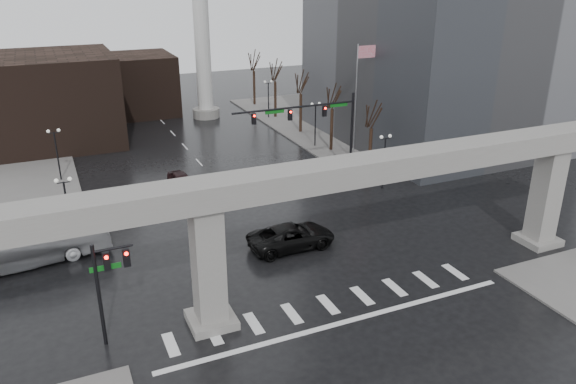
# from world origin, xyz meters

# --- Properties ---
(ground) EXTENTS (160.00, 160.00, 0.00)m
(ground) POSITION_xyz_m (0.00, 0.00, 0.00)
(ground) COLOR black
(ground) RESTS_ON ground
(sidewalk_ne) EXTENTS (28.00, 36.00, 0.15)m
(sidewalk_ne) POSITION_xyz_m (26.00, 36.00, 0.07)
(sidewalk_ne) COLOR slate
(sidewalk_ne) RESTS_ON ground
(elevated_guideway) EXTENTS (48.00, 2.60, 8.70)m
(elevated_guideway) POSITION_xyz_m (1.26, 0.00, 6.88)
(elevated_guideway) COLOR gray
(elevated_guideway) RESTS_ON ground
(building_far_left) EXTENTS (16.00, 14.00, 10.00)m
(building_far_left) POSITION_xyz_m (-14.00, 42.00, 5.00)
(building_far_left) COLOR black
(building_far_left) RESTS_ON ground
(building_far_mid) EXTENTS (10.00, 10.00, 8.00)m
(building_far_mid) POSITION_xyz_m (-2.00, 52.00, 4.00)
(building_far_mid) COLOR black
(building_far_mid) RESTS_ON ground
(smokestack) EXTENTS (3.60, 3.60, 30.00)m
(smokestack) POSITION_xyz_m (6.00, 46.00, 13.35)
(smokestack) COLOR silver
(smokestack) RESTS_ON ground
(signal_mast_arm) EXTENTS (12.12, 0.43, 8.00)m
(signal_mast_arm) POSITION_xyz_m (8.99, 18.80, 5.83)
(signal_mast_arm) COLOR black
(signal_mast_arm) RESTS_ON ground
(signal_left_pole) EXTENTS (2.30, 0.30, 6.00)m
(signal_left_pole) POSITION_xyz_m (-12.25, 0.50, 4.07)
(signal_left_pole) COLOR black
(signal_left_pole) RESTS_ON ground
(flagpole_assembly) EXTENTS (2.06, 0.12, 12.00)m
(flagpole_assembly) POSITION_xyz_m (15.29, 22.00, 7.53)
(flagpole_assembly) COLOR silver
(flagpole_assembly) RESTS_ON ground
(lamp_right_0) EXTENTS (1.22, 0.32, 5.11)m
(lamp_right_0) POSITION_xyz_m (13.50, 14.00, 3.47)
(lamp_right_0) COLOR black
(lamp_right_0) RESTS_ON ground
(lamp_right_1) EXTENTS (1.22, 0.32, 5.11)m
(lamp_right_1) POSITION_xyz_m (13.50, 28.00, 3.47)
(lamp_right_1) COLOR black
(lamp_right_1) RESTS_ON ground
(lamp_right_2) EXTENTS (1.22, 0.32, 5.11)m
(lamp_right_2) POSITION_xyz_m (13.50, 42.00, 3.47)
(lamp_right_2) COLOR black
(lamp_right_2) RESTS_ON ground
(lamp_left_0) EXTENTS (1.22, 0.32, 5.11)m
(lamp_left_0) POSITION_xyz_m (-13.50, 14.00, 3.47)
(lamp_left_0) COLOR black
(lamp_left_0) RESTS_ON ground
(lamp_left_1) EXTENTS (1.22, 0.32, 5.11)m
(lamp_left_1) POSITION_xyz_m (-13.50, 28.00, 3.47)
(lamp_left_1) COLOR black
(lamp_left_1) RESTS_ON ground
(lamp_left_2) EXTENTS (1.22, 0.32, 5.11)m
(lamp_left_2) POSITION_xyz_m (-13.50, 42.00, 3.47)
(lamp_left_2) COLOR black
(lamp_left_2) RESTS_ON ground
(tree_right_0) EXTENTS (1.09, 1.58, 7.50)m
(tree_right_0) POSITION_xyz_m (14.53, 18.02, 2.79)
(tree_right_0) COLOR black
(tree_right_0) RESTS_ON ground
(tree_right_1) EXTENTS (1.09, 1.61, 7.67)m
(tree_right_1) POSITION_xyz_m (14.53, 26.02, 2.85)
(tree_right_1) COLOR black
(tree_right_1) RESTS_ON ground
(tree_right_2) EXTENTS (1.10, 1.63, 7.85)m
(tree_right_2) POSITION_xyz_m (14.53, 34.02, 2.91)
(tree_right_2) COLOR black
(tree_right_2) RESTS_ON ground
(tree_right_3) EXTENTS (1.11, 1.66, 8.02)m
(tree_right_3) POSITION_xyz_m (14.53, 42.02, 2.98)
(tree_right_3) COLOR black
(tree_right_3) RESTS_ON ground
(tree_right_4) EXTENTS (1.12, 1.69, 8.19)m
(tree_right_4) POSITION_xyz_m (14.53, 50.02, 3.04)
(tree_right_4) COLOR black
(tree_right_4) RESTS_ON ground
(pickup_truck) EXTENTS (6.42, 3.05, 1.77)m
(pickup_truck) POSITION_xyz_m (1.03, 6.66, 0.89)
(pickup_truck) COLOR black
(pickup_truck) RESTS_ON ground
(city_bus) EXTENTS (11.67, 4.03, 3.18)m
(city_bus) POSITION_xyz_m (-16.79, 11.78, 1.59)
(city_bus) COLOR #A2A3A6
(city_bus) RESTS_ON ground
(far_car) EXTENTS (2.06, 4.40, 1.46)m
(far_car) POSITION_xyz_m (-3.43, 21.53, 0.73)
(far_car) COLOR black
(far_car) RESTS_ON ground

